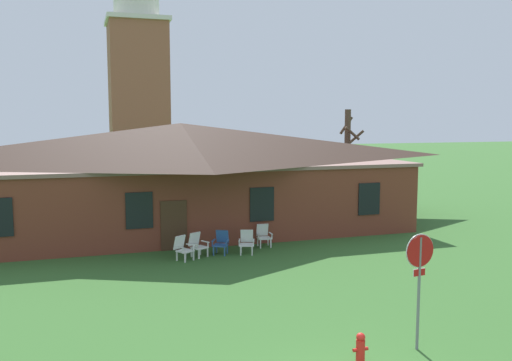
# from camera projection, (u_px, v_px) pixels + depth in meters

# --- Properties ---
(brick_building) EXTENTS (21.97, 10.40, 5.26)m
(brick_building) POSITION_uv_depth(u_px,v_px,m) (181.00, 174.00, 27.72)
(brick_building) COLOR brown
(brick_building) RESTS_ON ground
(dome_tower) EXTENTS (5.18, 5.18, 19.65)m
(dome_tower) POSITION_uv_depth(u_px,v_px,m) (138.00, 78.00, 46.95)
(dome_tower) COLOR #93563D
(dome_tower) RESTS_ON ground
(stop_sign) EXTENTS (0.80, 0.13, 2.80)m
(stop_sign) POSITION_uv_depth(u_px,v_px,m) (420.00, 268.00, 12.81)
(stop_sign) COLOR slate
(stop_sign) RESTS_ON ground
(lawn_chair_by_porch) EXTENTS (0.85, 0.87, 0.96)m
(lawn_chair_by_porch) POSITION_uv_depth(u_px,v_px,m) (183.00, 248.00, 21.21)
(lawn_chair_by_porch) COLOR silver
(lawn_chair_by_porch) RESTS_ON ground
(lawn_chair_near_door) EXTENTS (0.82, 0.86, 0.96)m
(lawn_chair_near_door) POSITION_uv_depth(u_px,v_px,m) (197.00, 244.00, 21.79)
(lawn_chair_near_door) COLOR silver
(lawn_chair_near_door) RESTS_ON ground
(lawn_chair_left_end) EXTENTS (0.82, 0.86, 0.96)m
(lawn_chair_left_end) POSITION_uv_depth(u_px,v_px,m) (221.00, 242.00, 22.20)
(lawn_chair_left_end) COLOR #2D5693
(lawn_chair_left_end) RESTS_ON ground
(lawn_chair_middle) EXTENTS (0.76, 0.81, 0.96)m
(lawn_chair_middle) POSITION_uv_depth(u_px,v_px,m) (247.00, 241.00, 22.28)
(lawn_chair_middle) COLOR silver
(lawn_chair_middle) RESTS_ON ground
(lawn_chair_right_end) EXTENTS (0.67, 0.69, 0.96)m
(lawn_chair_right_end) POSITION_uv_depth(u_px,v_px,m) (263.00, 235.00, 23.53)
(lawn_chair_right_end) COLOR silver
(lawn_chair_right_end) RESTS_ON ground
(bare_tree_beside_building) EXTENTS (1.70, 1.86, 6.04)m
(bare_tree_beside_building) POSITION_uv_depth(u_px,v_px,m) (347.00, 157.00, 32.78)
(bare_tree_beside_building) COLOR brown
(bare_tree_beside_building) RESTS_ON ground
(fire_hydrant) EXTENTS (0.36, 0.28, 0.79)m
(fire_hydrant) POSITION_uv_depth(u_px,v_px,m) (360.00, 351.00, 12.04)
(fire_hydrant) COLOR red
(fire_hydrant) RESTS_ON ground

